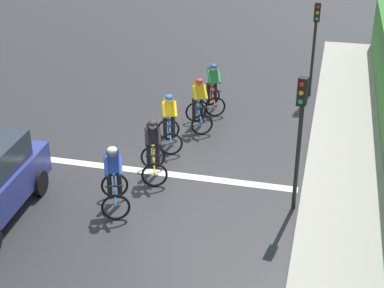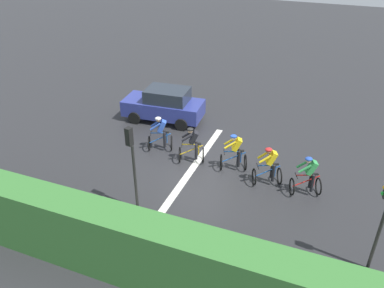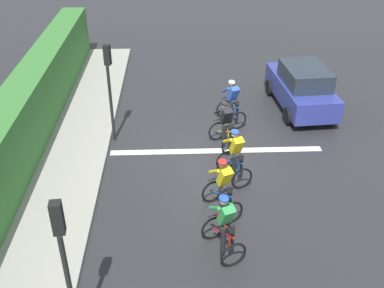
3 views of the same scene
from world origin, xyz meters
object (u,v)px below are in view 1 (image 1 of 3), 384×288
Objects in this scene: cyclist_mid at (169,121)px; cyclist_fourth at (153,149)px; traffic_light_near_crossing at (300,124)px; cyclist_second at (199,104)px; cyclist_trailing at (114,178)px; cyclist_lead at (213,88)px; traffic_light_far_junction at (315,35)px.

cyclist_fourth is at bearing -86.71° from cyclist_mid.
cyclist_fourth is at bearing 168.97° from traffic_light_near_crossing.
cyclist_second is 1.00× the size of cyclist_trailing.
cyclist_lead and cyclist_fourth have the same top height.
cyclist_lead is at bearing -144.44° from traffic_light_far_junction.
traffic_light_far_junction reaches higher than cyclist_fourth.
traffic_light_far_junction is (3.10, 2.21, 1.43)m from cyclist_lead.
traffic_light_far_junction is (3.61, 7.12, 1.43)m from cyclist_fourth.
traffic_light_near_crossing is (3.33, -4.12, 1.43)m from cyclist_second.
cyclist_mid is 1.00× the size of cyclist_trailing.
cyclist_mid is at bearing 93.29° from cyclist_fourth.
cyclist_lead is 1.00× the size of cyclist_mid.
cyclist_fourth is 1.00× the size of cyclist_trailing.
cyclist_second is 0.50× the size of traffic_light_near_crossing.
cyclist_mid is at bearing 146.02° from traffic_light_near_crossing.
cyclist_trailing is (-0.42, -1.70, 0.00)m from cyclist_fourth.
cyclist_second is at bearing 80.85° from cyclist_trailing.
cyclist_fourth is 8.11m from traffic_light_far_junction.
cyclist_mid is 0.50× the size of traffic_light_far_junction.
cyclist_second is 1.62m from cyclist_mid.
cyclist_lead is 4.07m from traffic_light_far_junction.
cyclist_second and cyclist_mid have the same top height.
cyclist_fourth is 1.75m from cyclist_trailing.
cyclist_mid is 0.50× the size of traffic_light_near_crossing.
traffic_light_far_junction is at bearing 63.12° from cyclist_fourth.
cyclist_second is 1.00× the size of cyclist_mid.
cyclist_second is 1.00× the size of cyclist_fourth.
cyclist_lead is 4.93m from cyclist_fourth.
traffic_light_near_crossing and traffic_light_far_junction have the same top height.
cyclist_fourth is at bearing -96.65° from cyclist_second.
cyclist_second is (-0.11, -1.51, 0.00)m from cyclist_lead.
cyclist_lead is 6.64m from traffic_light_near_crossing.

